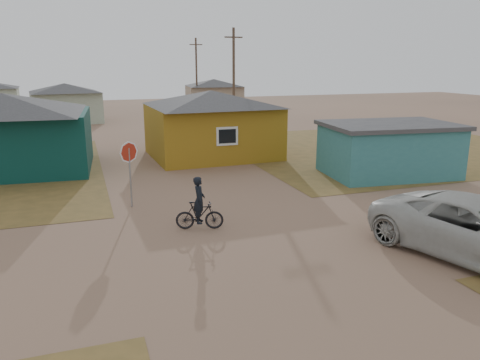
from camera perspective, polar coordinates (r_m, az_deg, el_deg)
name	(u,v)px	position (r m, az deg, el deg)	size (l,w,h in m)	color
ground	(256,244)	(14.71, 1.99, -7.80)	(120.00, 120.00, 0.00)	#89654F
grass_ne	(384,148)	(32.39, 17.15, 3.79)	(20.00, 18.00, 0.00)	brown
house_teal	(6,132)	(26.70, -26.62, 5.27)	(8.93, 7.08, 4.00)	#08302B
house_yellow	(212,123)	(27.95, -3.45, 6.98)	(7.72, 6.76, 3.90)	#956C16
shed_turquoise	(389,149)	(24.39, 17.66, 3.62)	(6.71, 4.93, 2.60)	#367778
house_pale_west	(66,102)	(46.88, -20.47, 8.86)	(7.04, 6.15, 3.60)	#A6B39A
house_beige_east	(214,94)	(54.91, -3.20, 10.38)	(6.95, 6.05, 3.60)	tan
utility_pole_near	(234,80)	(36.58, -0.77, 12.06)	(1.40, 0.20, 8.00)	brown
utility_pole_far	(197,75)	(52.24, -5.32, 12.65)	(1.40, 0.20, 8.00)	brown
stop_sign	(129,159)	(18.33, -13.35, 2.48)	(0.85, 0.18, 2.61)	gray
cyclist	(199,210)	(15.81, -4.97, -3.70)	(1.68, 0.90, 1.83)	black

